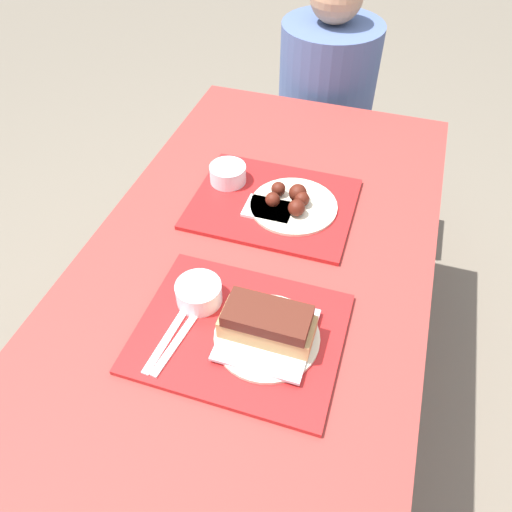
# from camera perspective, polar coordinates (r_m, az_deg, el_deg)

# --- Properties ---
(ground_plane) EXTENTS (12.00, 12.00, 0.00)m
(ground_plane) POSITION_cam_1_polar(r_m,az_deg,el_deg) (1.80, -0.81, -18.84)
(ground_plane) COLOR #706656
(picnic_table) EXTENTS (0.83, 1.70, 0.76)m
(picnic_table) POSITION_cam_1_polar(r_m,az_deg,el_deg) (1.23, -1.13, -5.59)
(picnic_table) COLOR maroon
(picnic_table) RESTS_ON ground_plane
(picnic_bench_far) EXTENTS (0.79, 0.28, 0.44)m
(picnic_bench_far) POSITION_cam_1_polar(r_m,az_deg,el_deg) (2.21, 8.01, 10.62)
(picnic_bench_far) COLOR maroon
(picnic_bench_far) RESTS_ON ground_plane
(tray_near) EXTENTS (0.42, 0.34, 0.01)m
(tray_near) POSITION_cam_1_polar(r_m,az_deg,el_deg) (1.06, -1.85, -8.74)
(tray_near) COLOR red
(tray_near) RESTS_ON picnic_table
(tray_far) EXTENTS (0.42, 0.34, 0.01)m
(tray_far) POSITION_cam_1_polar(r_m,az_deg,el_deg) (1.34, 1.97, 6.01)
(tray_far) COLOR red
(tray_far) RESTS_ON picnic_table
(bowl_coleslaw_near) EXTENTS (0.10, 0.10, 0.05)m
(bowl_coleslaw_near) POSITION_cam_1_polar(r_m,az_deg,el_deg) (1.09, -6.56, -4.11)
(bowl_coleslaw_near) COLOR silver
(bowl_coleslaw_near) RESTS_ON tray_near
(brisket_sandwich_plate) EXTENTS (0.22, 0.22, 0.09)m
(brisket_sandwich_plate) POSITION_cam_1_polar(r_m,az_deg,el_deg) (1.01, 1.29, -8.19)
(brisket_sandwich_plate) COLOR beige
(brisket_sandwich_plate) RESTS_ON tray_near
(plastic_fork_near) EXTENTS (0.03, 0.17, 0.00)m
(plastic_fork_near) POSITION_cam_1_polar(r_m,az_deg,el_deg) (1.05, -10.23, -9.44)
(plastic_fork_near) COLOR white
(plastic_fork_near) RESTS_ON tray_near
(plastic_knife_near) EXTENTS (0.04, 0.17, 0.00)m
(plastic_knife_near) POSITION_cam_1_polar(r_m,az_deg,el_deg) (1.04, -9.13, -9.77)
(plastic_knife_near) COLOR white
(plastic_knife_near) RESTS_ON tray_near
(bowl_coleslaw_far) EXTENTS (0.10, 0.10, 0.05)m
(bowl_coleslaw_far) POSITION_cam_1_polar(r_m,az_deg,el_deg) (1.40, -3.24, 9.47)
(bowl_coleslaw_far) COLOR silver
(bowl_coleslaw_far) RESTS_ON tray_far
(wings_plate_far) EXTENTS (0.23, 0.23, 0.06)m
(wings_plate_far) POSITION_cam_1_polar(r_m,az_deg,el_deg) (1.32, 4.19, 6.19)
(wings_plate_far) COLOR beige
(wings_plate_far) RESTS_ON tray_far
(napkin_far) EXTENTS (0.13, 0.09, 0.01)m
(napkin_far) POSITION_cam_1_polar(r_m,az_deg,el_deg) (1.31, 1.44, 5.35)
(napkin_far) COLOR white
(napkin_far) RESTS_ON tray_far
(person_seated_across) EXTENTS (0.37, 0.37, 0.69)m
(person_seated_across) POSITION_cam_1_polar(r_m,az_deg,el_deg) (2.03, 8.13, 18.91)
(person_seated_across) COLOR #4C6093
(person_seated_across) RESTS_ON picnic_bench_far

